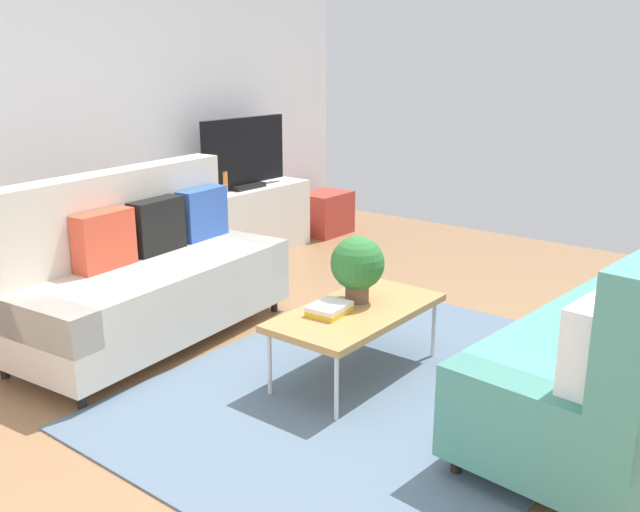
# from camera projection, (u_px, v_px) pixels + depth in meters

# --- Properties ---
(ground_plane) EXTENTS (7.68, 7.68, 0.00)m
(ground_plane) POSITION_uv_depth(u_px,v_px,m) (363.00, 390.00, 3.94)
(ground_plane) COLOR #936B47
(wall_far) EXTENTS (6.40, 0.12, 2.90)m
(wall_far) POSITION_uv_depth(u_px,v_px,m) (58.00, 107.00, 5.19)
(wall_far) COLOR silver
(wall_far) RESTS_ON ground_plane
(area_rug) EXTENTS (2.90, 2.20, 0.01)m
(area_rug) POSITION_uv_depth(u_px,v_px,m) (380.00, 387.00, 3.96)
(area_rug) COLOR slate
(area_rug) RESTS_ON ground_plane
(couch_beige) EXTENTS (1.97, 1.02, 1.10)m
(couch_beige) POSITION_uv_depth(u_px,v_px,m) (144.00, 273.00, 4.54)
(couch_beige) COLOR beige
(couch_beige) RESTS_ON ground_plane
(couch_green) EXTENTS (1.96, 1.00, 1.10)m
(couch_green) POSITION_uv_depth(u_px,v_px,m) (630.00, 352.00, 3.36)
(couch_green) COLOR teal
(couch_green) RESTS_ON ground_plane
(coffee_table) EXTENTS (1.10, 0.56, 0.42)m
(coffee_table) POSITION_uv_depth(u_px,v_px,m) (357.00, 313.00, 4.01)
(coffee_table) COLOR #B7844C
(coffee_table) RESTS_ON ground_plane
(tv_console) EXTENTS (1.40, 0.44, 0.64)m
(tv_console) POSITION_uv_depth(u_px,v_px,m) (245.00, 222.00, 6.51)
(tv_console) COLOR silver
(tv_console) RESTS_ON ground_plane
(tv) EXTENTS (1.00, 0.20, 0.64)m
(tv) POSITION_uv_depth(u_px,v_px,m) (244.00, 154.00, 6.32)
(tv) COLOR black
(tv) RESTS_ON tv_console
(storage_trunk) EXTENTS (0.52, 0.40, 0.44)m
(storage_trunk) POSITION_uv_depth(u_px,v_px,m) (325.00, 213.00, 7.31)
(storage_trunk) COLOR #B2382D
(storage_trunk) RESTS_ON ground_plane
(potted_plant) EXTENTS (0.32, 0.32, 0.39)m
(potted_plant) POSITION_uv_depth(u_px,v_px,m) (357.00, 265.00, 4.06)
(potted_plant) COLOR brown
(potted_plant) RESTS_ON coffee_table
(table_book_0) EXTENTS (0.26, 0.20, 0.03)m
(table_book_0) POSITION_uv_depth(u_px,v_px,m) (329.00, 311.00, 3.93)
(table_book_0) COLOR gold
(table_book_0) RESTS_ON coffee_table
(table_book_1) EXTENTS (0.25, 0.20, 0.03)m
(table_book_1) POSITION_uv_depth(u_px,v_px,m) (329.00, 306.00, 3.92)
(table_book_1) COLOR silver
(table_book_1) RESTS_ON table_book_0
(vase_0) EXTENTS (0.08, 0.08, 0.15)m
(vase_0) POSITION_uv_depth(u_px,v_px,m) (192.00, 188.00, 5.99)
(vase_0) COLOR silver
(vase_0) RESTS_ON tv_console
(vase_1) EXTENTS (0.11, 0.11, 0.17)m
(vase_1) POSITION_uv_depth(u_px,v_px,m) (204.00, 185.00, 6.09)
(vase_1) COLOR silver
(vase_1) RESTS_ON tv_console
(bottle_0) EXTENTS (0.05, 0.05, 0.19)m
(bottle_0) POSITION_uv_depth(u_px,v_px,m) (225.00, 182.00, 6.16)
(bottle_0) COLOR orange
(bottle_0) RESTS_ON tv_console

